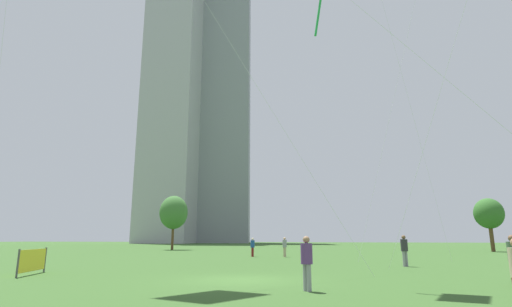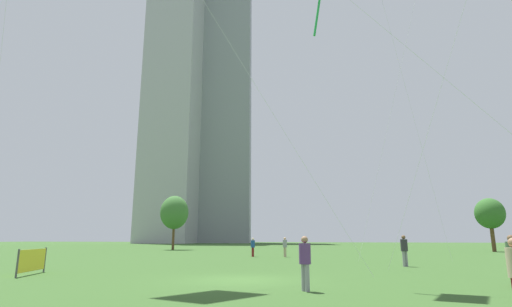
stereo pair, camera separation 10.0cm
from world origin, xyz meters
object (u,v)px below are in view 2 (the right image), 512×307
object	(u,v)px
person_standing_2	(305,259)
person_standing_4	(285,246)
distant_highrise_0	(176,92)
person_standing_1	(404,248)
distant_highrise_1	(222,102)
person_standing_3	(253,246)
event_banner	(32,260)
park_tree_1	(174,213)
park_tree_0	(490,214)

from	to	relation	value
person_standing_2	person_standing_4	distance (m)	22.42
person_standing_4	distant_highrise_0	bearing A→B (deg)	-6.82
person_standing_1	person_standing_4	bearing A→B (deg)	-87.52
person_standing_1	distant_highrise_1	distance (m)	123.25
person_standing_3	event_banner	bearing A→B (deg)	127.36
person_standing_3	person_standing_4	xyz separation A→B (m)	(2.88, 0.10, 0.03)
person_standing_4	distant_highrise_1	xyz separation A→B (m)	(-36.76, 93.56, 49.17)
park_tree_1	distant_highrise_1	bearing A→B (deg)	103.39
park_tree_0	person_standing_2	bearing A→B (deg)	-114.57
person_standing_2	park_tree_1	world-z (taller)	park_tree_1
distant_highrise_0	distant_highrise_1	xyz separation A→B (m)	(11.80, 13.73, 0.43)
park_tree_0	distant_highrise_0	distance (m)	104.02
person_standing_4	event_banner	xyz separation A→B (m)	(-8.84, -19.14, -0.35)
park_tree_0	distant_highrise_0	xyz separation A→B (m)	(-71.41, 60.69, 45.14)
person_standing_4	distant_highrise_1	distance (m)	111.90
person_standing_4	park_tree_1	size ratio (longest dim) A/B	0.22
park_tree_0	person_standing_1	bearing A→B (deg)	-116.03
person_standing_1	park_tree_1	xyz separation A→B (m)	(-27.32, 27.62, 4.17)
distant_highrise_1	person_standing_1	bearing A→B (deg)	-78.36
person_standing_1	park_tree_0	bearing A→B (deg)	-154.42
person_standing_1	park_tree_1	bearing A→B (deg)	-83.70
person_standing_3	event_banner	distance (m)	19.95
person_standing_3	distant_highrise_0	xyz separation A→B (m)	(-45.68, 79.93, 48.77)
person_standing_4	park_tree_1	distance (m)	26.05
distant_highrise_0	event_banner	world-z (taller)	distant_highrise_0
person_standing_3	park_tree_1	bearing A→B (deg)	6.41
person_standing_3	person_standing_4	size ratio (longest dim) A/B	0.97
person_standing_2	person_standing_3	bearing A→B (deg)	153.13
person_standing_4	event_banner	size ratio (longest dim) A/B	0.61
park_tree_0	event_banner	world-z (taller)	park_tree_0
person_standing_3	distant_highrise_0	world-z (taller)	distant_highrise_0
park_tree_0	park_tree_1	bearing A→B (deg)	-177.94
person_standing_2	distant_highrise_1	distance (m)	132.09
event_banner	person_standing_4	bearing A→B (deg)	65.22
person_standing_3	person_standing_4	distance (m)	2.89
park_tree_1	event_banner	xyz separation A→B (m)	(9.86, -36.79, -4.58)
person_standing_1	person_standing_3	bearing A→B (deg)	-79.00
park_tree_1	distant_highrise_1	distance (m)	90.04
person_standing_4	distant_highrise_1	bearing A→B (deg)	-16.68
person_standing_4	park_tree_1	world-z (taller)	park_tree_1
person_standing_4	person_standing_1	bearing A→B (deg)	-177.26
person_standing_3	park_tree_1	size ratio (longest dim) A/B	0.22
person_standing_2	person_standing_4	xyz separation A→B (m)	(-4.01, 22.06, -0.00)
person_standing_1	person_standing_3	distance (m)	15.16
distant_highrise_1	park_tree_0	bearing A→B (deg)	-63.34
person_standing_2	distant_highrise_1	size ratio (longest dim) A/B	0.02
person_standing_3	person_standing_1	bearing A→B (deg)	-165.89
park_tree_0	distant_highrise_1	xyz separation A→B (m)	(-59.61, 74.42, 45.56)
person_standing_2	distant_highrise_1	world-z (taller)	distant_highrise_1
park_tree_0	person_standing_4	bearing A→B (deg)	-140.04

